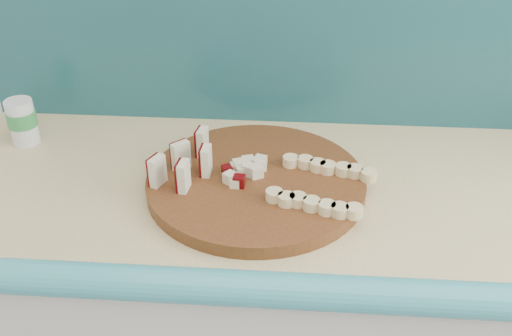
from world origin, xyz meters
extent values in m
cube|color=#E9CD88|center=(0.10, 1.50, 0.90)|extent=(2.20, 0.60, 0.03)
cube|color=teal|center=(0.10, 1.79, 1.16)|extent=(2.20, 0.02, 0.50)
cylinder|color=#4F2510|center=(-0.34, 1.49, 0.92)|extent=(0.54, 0.54, 0.03)
cube|color=beige|center=(-0.53, 1.45, 0.97)|extent=(0.02, 0.04, 0.06)
cube|color=#490506|center=(-0.53, 1.45, 0.97)|extent=(0.01, 0.04, 0.06)
cube|color=beige|center=(-0.49, 1.50, 0.97)|extent=(0.02, 0.04, 0.06)
cube|color=#490506|center=(-0.50, 1.51, 0.97)|extent=(0.01, 0.04, 0.06)
cube|color=beige|center=(-0.46, 1.56, 0.97)|extent=(0.02, 0.04, 0.06)
cube|color=#490506|center=(-0.46, 1.57, 0.97)|extent=(0.01, 0.04, 0.06)
cube|color=beige|center=(-0.47, 1.43, 0.97)|extent=(0.02, 0.04, 0.06)
cube|color=#490506|center=(-0.48, 1.43, 0.97)|extent=(0.01, 0.04, 0.06)
cube|color=beige|center=(-0.44, 1.49, 0.97)|extent=(0.02, 0.04, 0.06)
cube|color=#490506|center=(-0.45, 1.49, 0.97)|extent=(0.01, 0.04, 0.06)
cube|color=beige|center=(-0.35, 1.49, 0.95)|extent=(0.02, 0.02, 0.02)
cube|color=beige|center=(-0.35, 1.50, 0.95)|extent=(0.02, 0.02, 0.02)
cube|color=#490506|center=(-0.34, 1.51, 0.95)|extent=(0.02, 0.02, 0.02)
cube|color=beige|center=(-0.36, 1.50, 0.95)|extent=(0.02, 0.02, 0.02)
cube|color=beige|center=(-0.36, 1.51, 0.95)|extent=(0.02, 0.02, 0.02)
cube|color=beige|center=(-0.37, 1.52, 0.95)|extent=(0.02, 0.02, 0.02)
cube|color=beige|center=(-0.37, 1.50, 0.95)|extent=(0.02, 0.02, 0.02)
cube|color=beige|center=(-0.38, 1.50, 0.95)|extent=(0.02, 0.02, 0.02)
cube|color=#490506|center=(-0.39, 1.49, 0.95)|extent=(0.02, 0.02, 0.02)
cube|color=beige|center=(-0.38, 1.49, 0.95)|extent=(0.02, 0.02, 0.02)
cube|color=beige|center=(-0.38, 1.48, 0.95)|extent=(0.02, 0.02, 0.02)
cube|color=beige|center=(-0.37, 1.48, 0.95)|extent=(0.02, 0.02, 0.02)
cube|color=beige|center=(-0.36, 1.48, 0.95)|extent=(0.02, 0.02, 0.02)
cube|color=beige|center=(-0.35, 1.47, 0.95)|extent=(0.02, 0.02, 0.02)
cube|color=#490506|center=(-0.35, 1.49, 0.95)|extent=(0.02, 0.02, 0.02)
cylinder|color=#DFC588|center=(-0.30, 1.41, 0.95)|extent=(0.03, 0.03, 0.02)
cylinder|color=#DFC588|center=(-0.28, 1.40, 0.95)|extent=(0.03, 0.03, 0.02)
cylinder|color=#DFC588|center=(-0.25, 1.39, 0.95)|extent=(0.03, 0.03, 0.02)
cylinder|color=#DFC588|center=(-0.23, 1.39, 0.95)|extent=(0.03, 0.03, 0.02)
cylinder|color=#DFC588|center=(-0.20, 1.38, 0.95)|extent=(0.03, 0.03, 0.02)
cylinder|color=#DFC588|center=(-0.17, 1.37, 0.95)|extent=(0.03, 0.03, 0.02)
cylinder|color=#DFC588|center=(-0.15, 1.37, 0.95)|extent=(0.03, 0.03, 0.02)
cylinder|color=#DFC588|center=(-0.27, 1.54, 0.95)|extent=(0.03, 0.03, 0.02)
cylinder|color=#DFC588|center=(-0.24, 1.53, 0.95)|extent=(0.03, 0.03, 0.02)
cylinder|color=#DFC588|center=(-0.22, 1.52, 0.95)|extent=(0.03, 0.03, 0.02)
cylinder|color=#DFC588|center=(-0.19, 1.51, 0.95)|extent=(0.03, 0.03, 0.02)
cylinder|color=#DFC588|center=(-0.17, 1.51, 0.95)|extent=(0.03, 0.03, 0.02)
cylinder|color=#DFC588|center=(-0.14, 1.50, 0.95)|extent=(0.03, 0.03, 0.02)
cylinder|color=#DFC588|center=(-0.12, 1.49, 0.95)|extent=(0.03, 0.03, 0.02)
cylinder|color=silver|center=(-0.88, 1.63, 0.96)|extent=(0.06, 0.06, 0.10)
cylinder|color=#338D42|center=(-0.88, 1.63, 0.97)|extent=(0.06, 0.06, 0.03)
camera|label=1|loc=(-0.27, 0.54, 1.56)|focal=40.00mm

